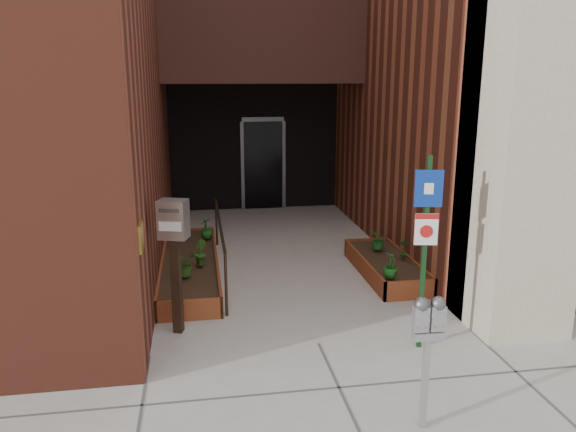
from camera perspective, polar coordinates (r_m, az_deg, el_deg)
name	(u,v)px	position (r m, az deg, el deg)	size (l,w,h in m)	color
ground	(318,344)	(6.99, 3.11, -12.83)	(80.00, 80.00, 0.00)	#9E9991
planter_left	(190,267)	(9.29, -9.93, -5.14)	(0.90, 3.60, 0.30)	brown
planter_right	(386,267)	(9.30, 9.91, -5.11)	(0.80, 2.20, 0.30)	brown
handrail	(220,230)	(9.06, -6.94, -1.45)	(0.04, 3.34, 0.90)	black
parking_meter	(428,328)	(5.20, 14.07, -10.96)	(0.29, 0.14, 1.29)	#9B9B9D
sign_post	(426,233)	(6.57, 13.81, -1.70)	(0.31, 0.10, 2.31)	black
payment_dropbox	(174,238)	(6.97, -11.49, -2.23)	(0.40, 0.34, 1.71)	black
shrub_left_a	(185,263)	(8.37, -10.45, -4.75)	(0.34, 0.34, 0.38)	#285618
shrub_left_b	(200,252)	(8.81, -8.93, -3.67)	(0.22, 0.22, 0.39)	#2A5E1A
shrub_left_c	(206,228)	(10.20, -8.30, -1.23)	(0.21, 0.21, 0.38)	#195A1C
shrub_left_d	(184,228)	(10.28, -10.49, -1.25)	(0.19, 0.19, 0.36)	#165019
shrub_right_a	(391,265)	(8.30, 10.39, -4.92)	(0.21, 0.21, 0.37)	#185418
shrub_right_b	(404,249)	(9.19, 11.67, -3.27)	(0.17, 0.17, 0.32)	#1A5117
shrub_right_c	(378,240)	(9.57, 9.15, -2.40)	(0.31, 0.31, 0.34)	#1C621E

